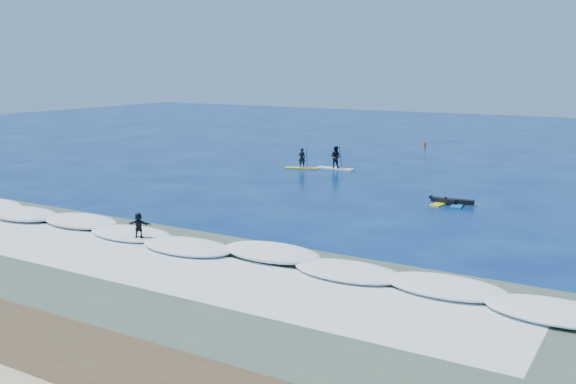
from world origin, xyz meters
The scene contains 10 objects.
ground centered at (0.00, 0.00, 0.00)m, with size 160.00×160.00×0.00m, color #04114D.
shallow_water centered at (0.00, -14.00, 0.01)m, with size 90.00×13.00×0.01m, color #3B5141.
breaking_wave centered at (0.00, -10.00, 0.00)m, with size 40.00×6.00×0.30m, color white.
whitewater centered at (0.00, -13.00, 0.00)m, with size 34.00×5.00×0.02m, color silver.
sup_paddler_left centered at (-6.12, 12.84, 0.62)m, with size 2.87×1.70×1.97m.
sup_paddler_center centered at (-3.64, 14.07, 0.83)m, with size 3.17×0.82×2.22m.
prone_paddler_near centered at (8.09, 5.45, 0.16)m, with size 1.82×2.34×0.48m.
prone_paddler_far centered at (9.08, 5.58, 0.17)m, with size 1.89×2.42×0.50m.
wave_surfer centered at (-1.78, -10.69, 0.76)m, with size 1.90×1.11×1.33m.
marker_buoy centered at (-2.07, 31.61, 0.31)m, with size 0.30×0.30×0.71m.
Camera 1 is at (19.76, -32.72, 8.47)m, focal length 40.00 mm.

